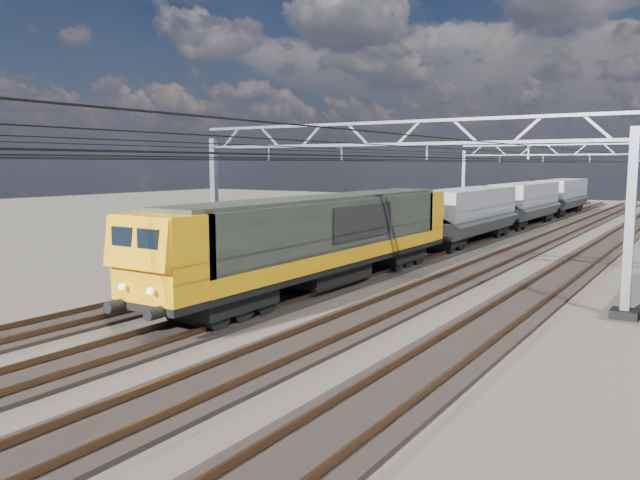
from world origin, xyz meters
The scene contains 12 objects.
ground centered at (0.00, 0.00, 0.00)m, with size 160.00×160.00×0.00m, color #29241F.
track_outer_west centered at (-6.00, 0.00, 0.07)m, with size 2.60×140.00×0.30m.
track_loco centered at (-2.00, 0.00, 0.07)m, with size 2.60×140.00×0.30m.
track_inner_east centered at (2.00, 0.00, 0.07)m, with size 2.60×140.00×0.30m.
track_outer_east centered at (6.00, 0.00, 0.07)m, with size 2.60×140.00×0.30m.
catenary_gantry_mid centered at (0.00, 4.00, 3.91)m, with size 19.90×0.90×7.11m.
catenary_gantry_far centered at (0.00, 40.00, 3.91)m, with size 19.90×0.90×7.11m.
overhead_wires centered at (0.00, 8.00, 5.75)m, with size 12.03×140.00×0.53m.
locomotive centered at (-2.00, 2.60, 2.33)m, with size 2.76×21.10×3.62m.
hopper_wagon_lead centered at (-2.00, 20.30, 2.23)m, with size 3.38×13.00×3.25m.
hopper_wagon_mid centered at (-2.00, 34.50, 2.23)m, with size 3.38×13.00×3.25m.
hopper_wagon_third centered at (-2.00, 48.70, 2.23)m, with size 3.38×13.00×3.25m.
Camera 1 is at (12.11, -19.57, 5.35)m, focal length 35.00 mm.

